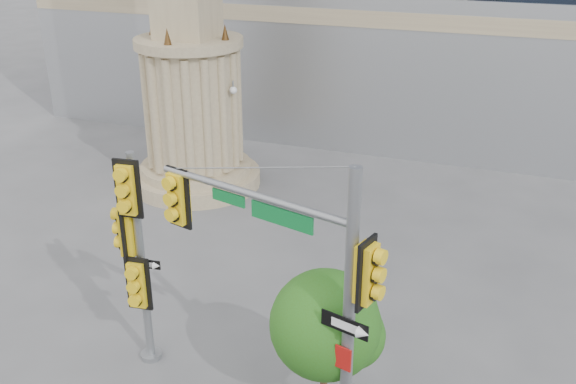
% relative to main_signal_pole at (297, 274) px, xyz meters
% --- Properties ---
extents(monument, '(4.40, 4.40, 16.60)m').
position_rel_main_signal_pole_xyz_m(monument, '(-7.14, 9.83, 2.09)').
color(monument, gray).
rests_on(monument, ground).
extents(main_signal_pole, '(4.19, 1.49, 5.52)m').
position_rel_main_signal_pole_xyz_m(main_signal_pole, '(0.00, 0.00, 0.00)').
color(main_signal_pole, slate).
rests_on(main_signal_pole, ground).
extents(secondary_signal_pole, '(0.84, 0.62, 4.72)m').
position_rel_main_signal_pole_xyz_m(secondary_signal_pole, '(-3.71, 0.89, -0.65)').
color(secondary_signal_pole, slate).
rests_on(secondary_signal_pole, ground).
extents(street_tree, '(2.03, 1.98, 3.16)m').
position_rel_main_signal_pole_xyz_m(street_tree, '(0.39, 0.53, -1.34)').
color(street_tree, gray).
rests_on(street_tree, ground).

